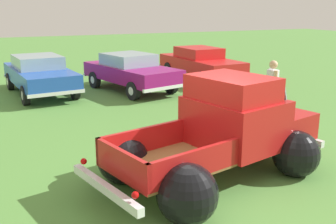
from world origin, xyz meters
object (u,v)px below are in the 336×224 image
(show_car_1, at_px, (39,73))
(spectator_0, at_px, (272,87))
(vintage_pickup_truck, at_px, (225,137))
(show_car_2, at_px, (131,71))
(show_car_3, at_px, (200,62))

(show_car_1, distance_m, spectator_0, 8.55)
(vintage_pickup_truck, relative_size, spectator_0, 2.80)
(show_car_2, distance_m, spectator_0, 6.20)
(vintage_pickup_truck, height_order, show_car_1, vintage_pickup_truck)
(show_car_1, distance_m, show_car_2, 3.40)
(vintage_pickup_truck, relative_size, show_car_2, 1.05)
(vintage_pickup_truck, xyz_separation_m, show_car_3, (4.62, 9.27, 0.03))
(vintage_pickup_truck, bearing_deg, show_car_1, 90.67)
(vintage_pickup_truck, height_order, show_car_2, vintage_pickup_truck)
(show_car_1, height_order, show_car_3, same)
(show_car_2, height_order, show_car_3, same)
(show_car_1, height_order, spectator_0, spectator_0)
(vintage_pickup_truck, height_order, spectator_0, vintage_pickup_truck)
(show_car_3, bearing_deg, vintage_pickup_truck, -29.59)
(show_car_2, relative_size, spectator_0, 2.67)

